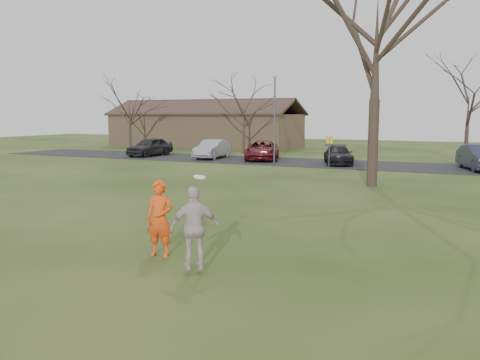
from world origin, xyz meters
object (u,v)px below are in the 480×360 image
Objects in this scene: big_tree at (377,39)px; car_0 at (150,147)px; building at (205,129)px; car_5 at (480,157)px; lamp_post at (275,107)px; car_1 at (212,149)px; catching_play at (195,228)px; player_defender at (160,219)px; car_3 at (338,155)px; car_2 at (262,150)px.

car_0 is at bearing 153.76° from big_tree.
car_5 is at bearing -26.53° from building.
car_0 is 24.97m from car_5.
car_1 is at bearing 158.16° from lamp_post.
big_tree is (1.02, 15.41, 5.96)m from catching_play.
car_3 is (-1.56, 24.25, -0.26)m from player_defender.
car_2 is (9.95, 0.54, -0.05)m from car_0.
car_5 is 12.40m from big_tree.
lamp_post reaches higher than catching_play.
lamp_post is 0.45× the size of big_tree.
building is 20.99m from lamp_post.
building is at bearing 114.79° from car_2.
lamp_post is at bearing 106.94° from catching_play.
catching_play is at bearing -89.23° from car_2.
player_defender is 30.11m from car_0.
big_tree is at bearing -134.35° from car_5.
player_defender is at bearing -62.58° from building.
catching_play is (1.49, -0.85, 0.09)m from player_defender.
catching_play is at bearing -120.59° from car_5.
car_0 is 12.70m from lamp_post.
player_defender reaches higher than car_1.
car_1 is at bearing 161.52° from car_5.
catching_play reaches higher than player_defender.
car_1 is at bearing 167.75° from car_2.
player_defender is 15.97m from big_tree.
car_2 is 15.04m from car_5.
lamp_post is at bearing -47.91° from building.
lamp_post is (12.07, -2.39, 3.15)m from car_0.
car_0 is 5.88m from car_1.
catching_play is 0.33× the size of lamp_post.
car_3 is (10.12, -0.29, -0.09)m from car_1.
catching_play reaches higher than car_5.
player_defender is 0.43× the size of car_3.
car_3 is (16.00, -0.20, -0.13)m from car_0.
car_5 reaches higher than car_2.
car_3 is at bearing 3.26° from car_0.
catching_play reaches higher than car_1.
car_3 is at bearing -36.59° from building.
big_tree is at bearing -86.48° from car_3.
lamp_post is 11.38m from big_tree.
lamp_post is at bearing -72.80° from car_2.
lamp_post reaches higher than car_2.
car_1 is 15.22m from building.
player_defender is at bearing -124.31° from car_5.
car_0 is at bearing 162.01° from car_5.
big_tree is (-4.90, -9.57, 6.17)m from car_5.
car_0 is 23.21m from big_tree.
car_5 is (19.09, -0.41, 0.06)m from car_1.
building is at bearing 133.73° from big_tree.
building is 32.23m from big_tree.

